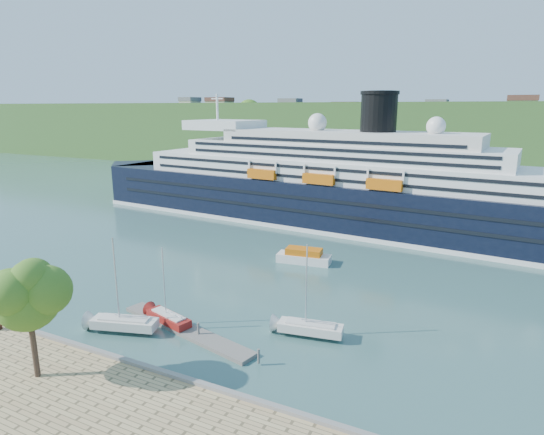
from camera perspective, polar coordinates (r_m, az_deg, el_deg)
The scene contains 10 objects.
ground at distance 45.14m, azimuth -19.81°, elevation -16.96°, with size 400.00×400.00×0.00m, color #305652.
far_hillside at distance 174.03m, azimuth 16.56°, elevation 9.71°, with size 400.00×50.00×24.00m, color #395923.
quay_coping at distance 44.46m, azimuth -20.13°, elevation -15.78°, with size 220.00×0.50×0.30m, color slate.
cruise_ship at distance 88.86m, azimuth 5.61°, elevation 7.30°, with size 112.36×16.36×25.23m, color black, non-canonical shape.
promenade_tree at distance 41.40m, azimuth -28.14°, elevation -10.67°, with size 6.61×6.61×10.95m, color #3B6A1C, non-canonical shape.
floating_pontoon at distance 48.77m, azimuth -10.79°, elevation -13.67°, with size 17.83×2.18×0.40m, color gray, non-canonical shape.
sailboat_white_near at distance 48.30m, azimuth -18.35°, elevation -8.44°, with size 7.42×2.06×9.58m, color silver, non-canonical shape.
sailboat_red at distance 48.74m, azimuth -13.04°, elevation -8.80°, with size 6.28×1.75×8.12m, color maroon, non-canonical shape.
sailboat_white_far at distance 45.26m, azimuth 4.94°, elevation -9.54°, with size 7.12×1.98×9.20m, color silver, non-canonical shape.
tender_launch at distance 67.40m, azimuth 4.02°, elevation -4.78°, with size 7.94×2.72×2.19m, color #C95F0B, non-canonical shape.
Camera 1 is at (29.08, -26.27, 22.41)m, focal length 30.00 mm.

